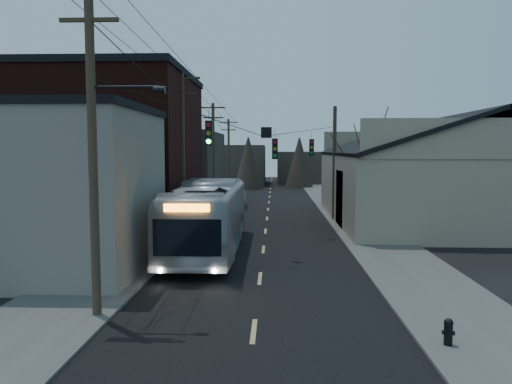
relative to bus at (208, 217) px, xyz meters
The scene contains 15 objects.
ground 13.78m from the bus, 77.97° to the right, with size 160.00×160.00×0.00m, color black.
road_surface 16.98m from the bus, 80.29° to the left, with size 9.00×110.00×0.02m, color black.
sidewalk_left 17.13m from the bus, 102.38° to the left, with size 4.00×110.00×0.12m, color #474744.
sidewalk_right 19.17m from the bus, 60.68° to the left, with size 4.00×110.00×0.12m, color #474744.
building_clapboard 7.72m from the bus, 144.69° to the right, with size 8.00×8.00×7.00m, color slate.
building_brick 10.26m from the bus, 137.13° to the left, with size 10.00×12.00×10.00m, color black.
building_left_far 23.66m from the bus, 106.38° to the left, with size 9.00×14.00×7.00m, color #2F2B26.
warehouse 19.68m from the bus, 36.30° to the left, with size 16.16×20.60×7.73m.
building_far_left 51.75m from the bus, 93.49° to the left, with size 10.00×12.00×6.00m, color #2F2B26.
building_far_right 57.50m from the bus, 80.14° to the left, with size 12.00×14.00×5.00m, color #2F2B26.
bare_tree 11.60m from the bus, 35.40° to the left, with size 0.40×0.40×7.20m, color black.
utility_lines 11.23m from the bus, 91.42° to the left, with size 11.24×45.28×10.50m.
bus is the anchor object (origin of this frame).
parked_car 20.31m from the bus, 90.43° to the left, with size 1.65×4.74×1.56m, color #ACAEB4.
fire_hydrant 14.90m from the bus, 57.03° to the right, with size 0.35×0.25×0.72m.
Camera 1 is at (0.61, -12.17, 5.30)m, focal length 35.00 mm.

